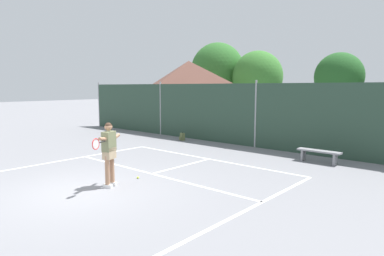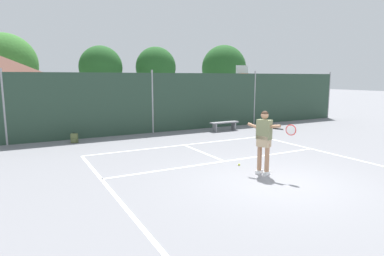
% 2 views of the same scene
% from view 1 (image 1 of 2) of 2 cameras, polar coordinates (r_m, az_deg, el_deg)
% --- Properties ---
extents(ground_plane, '(120.00, 120.00, 0.00)m').
position_cam_1_polar(ground_plane, '(9.75, -18.02, -10.28)').
color(ground_plane, gray).
extents(court_markings, '(8.30, 11.10, 0.01)m').
position_cam_1_polar(court_markings, '(10.07, -14.81, -9.58)').
color(court_markings, white).
rests_on(court_markings, ground).
extents(chainlink_fence, '(26.09, 0.09, 3.16)m').
position_cam_1_polar(chainlink_fence, '(15.93, 10.83, 2.11)').
color(chainlink_fence, '#284233').
rests_on(chainlink_fence, ground).
extents(clubhouse_building, '(5.84, 4.44, 4.75)m').
position_cam_1_polar(clubhouse_building, '(24.91, -0.59, 6.17)').
color(clubhouse_building, beige).
rests_on(clubhouse_building, ground).
extents(treeline_backdrop, '(27.33, 4.56, 6.88)m').
position_cam_1_polar(treeline_backdrop, '(26.86, 19.75, 8.86)').
color(treeline_backdrop, brown).
rests_on(treeline_backdrop, ground).
extents(tennis_player, '(0.68, 1.31, 1.85)m').
position_cam_1_polar(tennis_player, '(9.71, -14.04, -3.45)').
color(tennis_player, silver).
rests_on(tennis_player, ground).
extents(tennis_ball, '(0.07, 0.07, 0.07)m').
position_cam_1_polar(tennis_ball, '(10.64, -9.24, -8.38)').
color(tennis_ball, '#CCE033').
rests_on(tennis_ball, ground).
extents(backpack_olive, '(0.33, 0.32, 0.46)m').
position_cam_1_polar(backpack_olive, '(17.78, -1.70, -1.53)').
color(backpack_olive, '#566038').
rests_on(backpack_olive, ground).
extents(courtside_bench, '(1.60, 0.36, 0.48)m').
position_cam_1_polar(courtside_bench, '(13.43, 20.90, -4.09)').
color(courtside_bench, gray).
rests_on(courtside_bench, ground).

